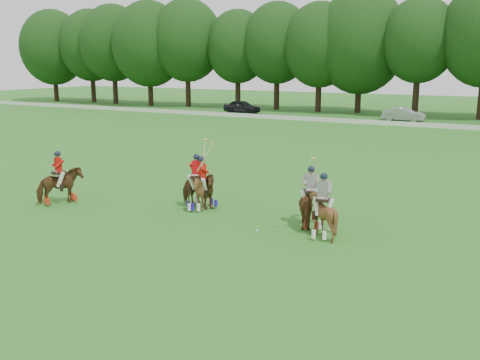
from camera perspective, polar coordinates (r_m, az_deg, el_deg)
The scene contains 11 objects.
ground at distance 18.98m, azimuth -11.19°, elevation -5.94°, with size 180.00×180.00×0.00m, color #286F1F.
tree_line at distance 62.84m, azimuth 18.89°, elevation 13.91°, with size 117.98×14.32×14.75m.
boundary_rail at distance 53.32m, azimuth 16.06°, elevation 5.83°, with size 120.00×0.10×0.44m, color white.
car_left at distance 64.23m, azimuth 0.24°, elevation 7.84°, with size 1.81×4.49×1.53m, color black.
car_mid at distance 57.66m, azimuth 17.06°, elevation 6.71°, with size 1.47×4.22×1.39m, color #9D9EA2.
polo_red_a at distance 23.92m, azimuth -18.68°, elevation -0.51°, with size 1.60×2.03×2.28m.
polo_red_b at distance 21.96m, azimuth -4.60°, elevation -1.01°, with size 1.93×1.79×2.83m.
polo_red_c at distance 21.83m, azimuth -4.08°, elevation -1.16°, with size 1.70×1.76×2.75m.
polo_stripe_a at distance 19.71m, azimuth 7.50°, elevation -2.65°, with size 1.55×2.01×2.26m.
polo_stripe_b at distance 18.66m, azimuth 8.80°, elevation -3.60°, with size 1.45×1.57×2.78m.
polo_ball at distance 19.10m, azimuth 1.82°, elevation -5.44°, with size 0.09×0.09×0.09m, color white.
Camera 1 is at (11.73, -13.70, 5.91)m, focal length 40.00 mm.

